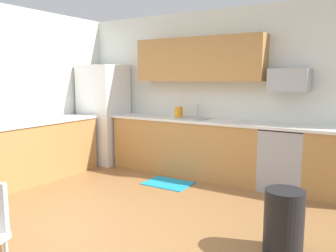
{
  "coord_description": "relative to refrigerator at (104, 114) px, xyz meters",
  "views": [
    {
      "loc": [
        2.26,
        -2.68,
        1.61
      ],
      "look_at": [
        0.0,
        1.0,
        1.0
      ],
      "focal_mm": 36.82,
      "sensor_mm": 36.0,
      "label": 1
    }
  ],
  "objects": [
    {
      "name": "countertop_left",
      "position": [
        -0.12,
        -1.42,
        0.0
      ],
      "size": [
        0.64,
        2.0,
        0.04
      ],
      "primitive_type": "cube",
      "color": "silver",
      "rests_on": "cabinet_run_left"
    },
    {
      "name": "countertop_back",
      "position": [
        2.18,
        0.08,
        0.0
      ],
      "size": [
        4.8,
        0.64,
        0.04
      ],
      "primitive_type": "cube",
      "color": "silver",
      "rests_on": "cabinet_run_back"
    },
    {
      "name": "floor_mat",
      "position": [
        1.78,
        -0.57,
        -0.91
      ],
      "size": [
        0.7,
        0.5,
        0.01
      ],
      "primitive_type": "cube",
      "color": "#198CBF",
      "rests_on": "ground"
    },
    {
      "name": "oven_range",
      "position": [
        3.33,
        0.08,
        -0.46
      ],
      "size": [
        0.6,
        0.6,
        0.91
      ],
      "color": "#999BA0",
      "rests_on": "ground"
    },
    {
      "name": "kettle",
      "position": [
        1.56,
        0.13,
        0.1
      ],
      "size": [
        0.14,
        0.14,
        0.2
      ],
      "primitive_type": "cylinder",
      "color": "orange",
      "rests_on": "countertop_back"
    },
    {
      "name": "cabinet_run_left",
      "position": [
        -0.12,
        -1.42,
        -0.47
      ],
      "size": [
        0.6,
        2.0,
        0.9
      ],
      "primitive_type": "cube",
      "color": "#AD7A42",
      "rests_on": "ground"
    },
    {
      "name": "microwave",
      "position": [
        3.33,
        0.18,
        0.66
      ],
      "size": [
        0.54,
        0.36,
        0.32
      ],
      "primitive_type": "cube",
      "color": "#9EA0A5"
    },
    {
      "name": "ground_plane",
      "position": [
        2.18,
        -2.22,
        -0.92
      ],
      "size": [
        12.0,
        12.0,
        0.0
      ],
      "primitive_type": "plane",
      "color": "olive"
    },
    {
      "name": "wall_back",
      "position": [
        2.18,
        0.43,
        0.43
      ],
      "size": [
        5.8,
        0.1,
        2.7
      ],
      "primitive_type": "cube",
      "color": "silver",
      "rests_on": "ground"
    },
    {
      "name": "sink_basin",
      "position": [
        1.86,
        0.08,
        -0.04
      ],
      "size": [
        0.48,
        0.4,
        0.14
      ],
      "primitive_type": "cube",
      "color": "#A5A8AD",
      "rests_on": "countertop_back"
    },
    {
      "name": "cabinet_run_back",
      "position": [
        1.73,
        0.08,
        -0.47
      ],
      "size": [
        2.6,
        0.6,
        0.9
      ],
      "primitive_type": "cube",
      "color": "#AD7A42",
      "rests_on": "ground"
    },
    {
      "name": "sink_faucet",
      "position": [
        1.86,
        0.26,
        0.12
      ],
      "size": [
        0.02,
        0.02,
        0.24
      ],
      "primitive_type": "cylinder",
      "color": "#B2B5BA",
      "rests_on": "countertop_back"
    },
    {
      "name": "upper_cabinets_back",
      "position": [
        1.88,
        0.21,
        0.98
      ],
      "size": [
        2.2,
        0.34,
        0.7
      ],
      "primitive_type": "cube",
      "color": "#AD7A42"
    },
    {
      "name": "trash_bin",
      "position": [
        3.78,
        -1.79,
        -0.62
      ],
      "size": [
        0.36,
        0.36,
        0.6
      ],
      "primitive_type": "cylinder",
      "color": "black",
      "rests_on": "ground"
    },
    {
      "name": "refrigerator",
      "position": [
        0.0,
        0.0,
        0.0
      ],
      "size": [
        0.76,
        0.7,
        1.84
      ],
      "primitive_type": "cube",
      "color": "white",
      "rests_on": "ground"
    }
  ]
}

